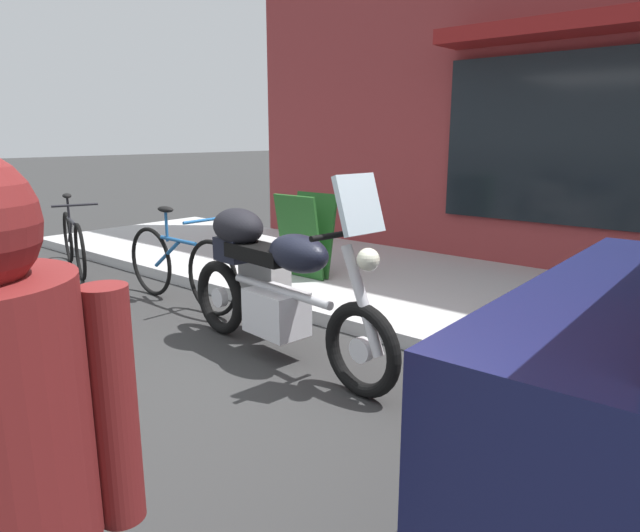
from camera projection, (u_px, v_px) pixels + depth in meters
name	position (u px, v px, depth m)	size (l,w,h in m)	color
ground_plane	(249.00, 391.00, 3.63)	(80.00, 80.00, 0.00)	#2D2D2D
touring_motorcycle	(272.00, 277.00, 4.10)	(2.19, 0.82, 1.38)	black
parked_bicycle	(179.00, 266.00, 5.38)	(1.71, 0.48, 0.94)	black
sandwich_board_sign	(306.00, 236.00, 5.96)	(0.55, 0.40, 0.88)	#1E511E
second_bicycle_by_cafe	(73.00, 241.00, 6.76)	(1.65, 0.70, 0.92)	black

